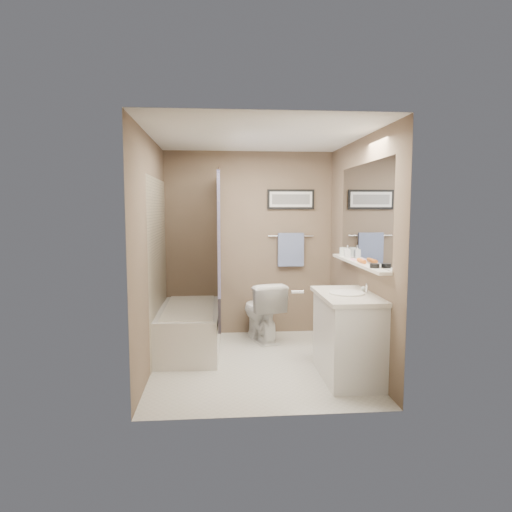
{
  "coord_description": "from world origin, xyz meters",
  "views": [
    {
      "loc": [
        -0.41,
        -4.74,
        1.67
      ],
      "look_at": [
        0.0,
        0.15,
        1.15
      ],
      "focal_mm": 32.0,
      "sensor_mm": 36.0,
      "label": 1
    }
  ],
  "objects": [
    {
      "name": "toilet",
      "position": [
        0.14,
        0.89,
        0.38
      ],
      "size": [
        0.6,
        0.82,
        0.75
      ],
      "primitive_type": "imported",
      "rotation": [
        0.0,
        0.0,
        3.4
      ],
      "color": "white",
      "rests_on": "ground"
    },
    {
      "name": "bathtub",
      "position": [
        -0.75,
        0.58,
        0.25
      ],
      "size": [
        0.75,
        1.52,
        0.5
      ],
      "primitive_type": "cube",
      "rotation": [
        0.0,
        0.0,
        -0.03
      ],
      "color": "white",
      "rests_on": "ground"
    },
    {
      "name": "ceiling",
      "position": [
        0.0,
        0.0,
        2.38
      ],
      "size": [
        2.2,
        2.5,
        0.04
      ],
      "primitive_type": "cube",
      "color": "silver",
      "rests_on": "wall_back"
    },
    {
      "name": "art_mat",
      "position": [
        0.55,
        1.22,
        1.78
      ],
      "size": [
        0.56,
        0.0,
        0.2
      ],
      "primitive_type": "cube",
      "color": "white",
      "rests_on": "art_frame"
    },
    {
      "name": "wall_back",
      "position": [
        0.0,
        1.23,
        1.2
      ],
      "size": [
        2.2,
        0.04,
        2.4
      ],
      "primitive_type": "cube",
      "color": "brown",
      "rests_on": "ground"
    },
    {
      "name": "towel",
      "position": [
        0.55,
        1.2,
        1.12
      ],
      "size": [
        0.34,
        0.05,
        0.44
      ],
      "primitive_type": "cube",
      "color": "#8FA2D0",
      "rests_on": "towel_bar"
    },
    {
      "name": "towel_bar",
      "position": [
        0.55,
        1.22,
        1.3
      ],
      "size": [
        0.6,
        0.02,
        0.02
      ],
      "primitive_type": "cylinder",
      "rotation": [
        0.0,
        1.57,
        0.0
      ],
      "color": "silver",
      "rests_on": "wall_back"
    },
    {
      "name": "mirror",
      "position": [
        1.09,
        -0.15,
        1.62
      ],
      "size": [
        0.02,
        1.6,
        1.0
      ],
      "primitive_type": "cube",
      "color": "silver",
      "rests_on": "wall_right"
    },
    {
      "name": "art_image",
      "position": [
        0.55,
        1.22,
        1.78
      ],
      "size": [
        0.5,
        0.0,
        0.13
      ],
      "primitive_type": "cube",
      "color": "#595959",
      "rests_on": "art_mat"
    },
    {
      "name": "wall_right",
      "position": [
        1.08,
        0.0,
        1.2
      ],
      "size": [
        0.04,
        2.5,
        2.4
      ],
      "primitive_type": "cube",
      "color": "brown",
      "rests_on": "ground"
    },
    {
      "name": "soap_bottle",
      "position": [
        1.04,
        0.23,
        1.18
      ],
      "size": [
        0.07,
        0.07,
        0.14
      ],
      "primitive_type": "imported",
      "rotation": [
        0.0,
        0.0,
        -0.11
      ],
      "color": "#999999",
      "rests_on": "shelf"
    },
    {
      "name": "faucet_spout",
      "position": [
        1.03,
        -0.47,
        0.89
      ],
      "size": [
        0.02,
        0.02,
        0.1
      ],
      "primitive_type": "cylinder",
      "color": "white",
      "rests_on": "countertop"
    },
    {
      "name": "countertop",
      "position": [
        0.84,
        -0.47,
        0.82
      ],
      "size": [
        0.54,
        0.96,
        0.04
      ],
      "primitive_type": "cube",
      "color": "beige",
      "rests_on": "vanity"
    },
    {
      "name": "wall_front",
      "position": [
        0.0,
        -1.23,
        1.2
      ],
      "size": [
        2.2,
        0.04,
        2.4
      ],
      "primitive_type": "cube",
      "color": "brown",
      "rests_on": "ground"
    },
    {
      "name": "tub_rim",
      "position": [
        -0.75,
        0.58,
        0.5
      ],
      "size": [
        0.56,
        1.36,
        0.02
      ],
      "primitive_type": "cube",
      "color": "silver",
      "rests_on": "bathtub"
    },
    {
      "name": "curtain_rod",
      "position": [
        -0.4,
        0.5,
        2.05
      ],
      "size": [
        0.02,
        1.55,
        0.02
      ],
      "primitive_type": "cylinder",
      "rotation": [
        1.57,
        0.0,
        0.0
      ],
      "color": "silver",
      "rests_on": "wall_left"
    },
    {
      "name": "art_frame",
      "position": [
        0.55,
        1.23,
        1.78
      ],
      "size": [
        0.62,
        0.02,
        0.26
      ],
      "primitive_type": "cube",
      "color": "black",
      "rests_on": "wall_back"
    },
    {
      "name": "curtain_lower",
      "position": [
        -0.4,
        0.5,
        0.58
      ],
      "size": [
        0.03,
        1.45,
        0.36
      ],
      "primitive_type": "cube",
      "color": "#232642",
      "rests_on": "curtain_rod"
    },
    {
      "name": "candle_bowl_near",
      "position": [
        1.04,
        -0.66,
        1.14
      ],
      "size": [
        0.09,
        0.09,
        0.04
      ],
      "primitive_type": "cylinder",
      "color": "black",
      "rests_on": "shelf"
    },
    {
      "name": "faucet_knob",
      "position": [
        1.03,
        -0.37,
        0.87
      ],
      "size": [
        0.05,
        0.05,
        0.05
      ],
      "primitive_type": "sphere",
      "color": "silver",
      "rests_on": "countertop"
    },
    {
      "name": "shelf",
      "position": [
        1.04,
        -0.15,
        1.1
      ],
      "size": [
        0.12,
        1.6,
        0.03
      ],
      "primitive_type": "cube",
      "color": "silver",
      "rests_on": "wall_right"
    },
    {
      "name": "curtain_upper",
      "position": [
        -0.4,
        0.5,
        1.4
      ],
      "size": [
        0.03,
        1.45,
        1.28
      ],
      "primitive_type": "cube",
      "color": "white",
      "rests_on": "curtain_rod"
    },
    {
      "name": "sink_basin",
      "position": [
        0.83,
        -0.47,
        0.85
      ],
      "size": [
        0.34,
        0.34,
        0.01
      ],
      "primitive_type": "cylinder",
      "color": "white",
      "rests_on": "countertop"
    },
    {
      "name": "tile_surround",
      "position": [
        -1.09,
        0.5,
        1.0
      ],
      "size": [
        0.02,
        1.55,
        2.0
      ],
      "primitive_type": "cube",
      "color": "tan",
      "rests_on": "wall_left"
    },
    {
      "name": "hair_brush_front",
      "position": [
        1.04,
        -0.27,
        1.14
      ],
      "size": [
        0.05,
        0.22,
        0.04
      ],
      "primitive_type": "cylinder",
      "rotation": [
        1.57,
        0.0,
        -0.02
      ],
      "color": "#D2621D",
      "rests_on": "shelf"
    },
    {
      "name": "ground",
      "position": [
        0.0,
        0.0,
        0.0
      ],
      "size": [
        2.5,
        2.5,
        0.0
      ],
      "primitive_type": "plane",
      "color": "beige",
      "rests_on": "ground"
    },
    {
      "name": "wall_left",
      "position": [
        -1.08,
        0.0,
        1.2
      ],
      "size": [
        0.04,
        2.5,
        2.4
      ],
      "primitive_type": "cube",
      "color": "brown",
      "rests_on": "ground"
    },
    {
      "name": "glass_jar",
      "position": [
        1.04,
        0.41,
        1.17
      ],
      "size": [
        0.08,
        0.08,
        0.1
      ],
      "primitive_type": "cylinder",
      "color": "silver",
      "rests_on": "shelf"
    },
    {
      "name": "door_handle",
      "position": [
        0.22,
        -1.19,
        1.0
      ],
      "size": [
        0.1,
        0.02,
        0.02
      ],
      "primitive_type": "cylinder",
      "rotation": [
        0.0,
        1.57,
        0.0
      ],
      "color": "silver",
      "rests_on": "door"
    },
    {
      "name": "vanity",
      "position": [
        0.85,
        -0.47,
        0.4
      ],
      "size": [
        0.5,
        0.9,
        0.8
      ],
      "primitive_type": "cube",
      "rotation": [
        0.0,
        0.0,
        -0.0
      ],
      "color": "silver",
      "rests_on": "ground"
    },
    {
      "name": "pink_comb",
      "position": [
        1.04,
        0.01,
        1.12
      ],
      "size": [
        0.03,
        0.16,
        0.01
      ],
      "primitive_type": "cube",
      "rotation": [
        0.0,
        0.0,
        0.02
      ],
      "color": "#FA99C1",
      "rests_on": "shelf"
    },
    {
      "name": "door",
      "position": [
        0.55,
        -1.24,
        1.0
      ],
      "size": [
        0.8,
        0.02,
        2.0
      ],
      "primitive_type": "cube",
      "color": "silver",
      "rests_on": "wall_front"
    }
  ]
}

